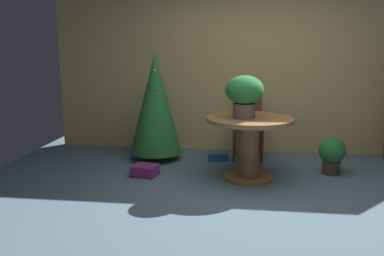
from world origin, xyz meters
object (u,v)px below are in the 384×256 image
round_dining_table (249,138)px  gift_box_purple (145,170)px  gift_box_blue (218,156)px  flower_vase (244,93)px  potted_plant (332,153)px  wooden_chair_far (248,122)px  holiday_tree (155,104)px

round_dining_table → gift_box_purple: 1.33m
gift_box_blue → gift_box_purple: size_ratio=0.86×
gift_box_purple → round_dining_table: bearing=2.0°
round_dining_table → flower_vase: flower_vase is taller
gift_box_blue → potted_plant: potted_plant is taller
flower_vase → wooden_chair_far: (0.07, 1.02, -0.53)m
gift_box_blue → holiday_tree: bearing=-175.3°
flower_vase → wooden_chair_far: size_ratio=0.54×
wooden_chair_far → holiday_tree: bearing=-168.9°
wooden_chair_far → potted_plant: (1.03, -0.64, -0.25)m
round_dining_table → gift_box_blue: 1.00m
wooden_chair_far → holiday_tree: holiday_tree is taller
holiday_tree → potted_plant: size_ratio=3.17×
wooden_chair_far → holiday_tree: (-1.28, -0.25, 0.28)m
round_dining_table → holiday_tree: (-1.28, 0.71, 0.28)m
round_dining_table → wooden_chair_far: bearing=90.0°
gift_box_blue → potted_plant: (1.44, -0.46, 0.21)m
holiday_tree → potted_plant: (2.31, -0.39, -0.53)m
holiday_tree → potted_plant: bearing=-9.6°
gift_box_blue → gift_box_purple: 1.18m
gift_box_purple → wooden_chair_far: bearing=38.7°
flower_vase → gift_box_purple: 1.54m
holiday_tree → gift_box_blue: size_ratio=5.25×
round_dining_table → potted_plant: size_ratio=2.18×
wooden_chair_far → holiday_tree: 1.34m
flower_vase → holiday_tree: size_ratio=0.33×
round_dining_table → gift_box_purple: (-1.26, -0.04, -0.44)m
flower_vase → gift_box_purple: size_ratio=1.50×
gift_box_purple → potted_plant: (2.29, 0.37, 0.20)m
gift_box_purple → potted_plant: potted_plant is taller
holiday_tree → gift_box_blue: bearing=4.7°
wooden_chair_far → gift_box_purple: bearing=-141.3°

